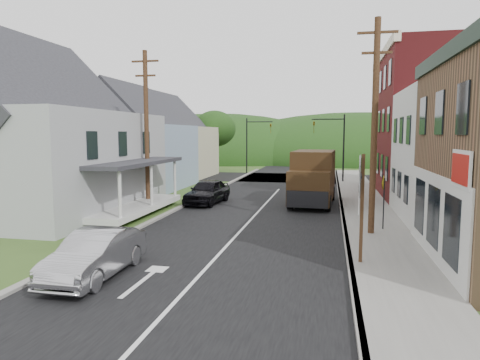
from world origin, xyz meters
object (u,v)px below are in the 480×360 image
Objects in this scene: dark_sedan at (207,192)px; delivery_van at (313,178)px; route_sign_cluster at (361,192)px; silver_sedan at (96,255)px; warning_sign at (383,195)px.

delivery_van reaches higher than dark_sedan.
delivery_van is 12.24m from route_sign_cluster.
silver_sedan is at bearing -157.21° from route_sign_cluster.
dark_sedan is at bearing -168.13° from delivery_van.
warning_sign is at bearing -25.32° from dark_sedan.
warning_sign reaches higher than dark_sedan.
route_sign_cluster reaches higher than warning_sign.
warning_sign is (1.34, 5.22, -0.76)m from route_sign_cluster.
delivery_van is 2.51× the size of warning_sign.
delivery_van is at bearing 102.59° from route_sign_cluster.
delivery_van is 7.60m from warning_sign.
dark_sedan is 0.74× the size of delivery_van.
dark_sedan is 1.85× the size of warning_sign.
delivery_van is (5.87, 14.84, 0.96)m from silver_sedan.
warning_sign is (9.72, -5.87, 0.92)m from dark_sedan.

